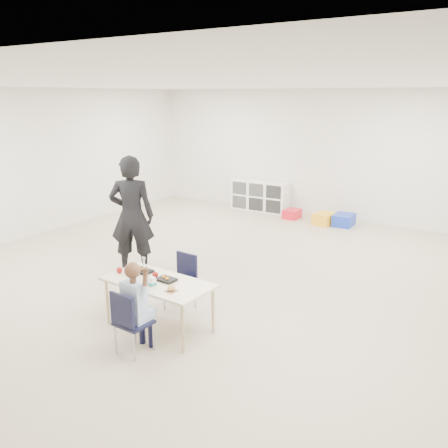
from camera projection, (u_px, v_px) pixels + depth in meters
The scene contains 16 objects.
room at pixel (197, 185), 6.84m from camera, with size 9.00×9.02×2.80m.
table at pixel (159, 305), 5.50m from camera, with size 1.33×0.72×0.59m.
chair_near at pixel (134, 321), 4.97m from camera, with size 0.35×0.32×0.71m, color black, non-canonical shape.
chair_far at pixel (180, 283), 6.00m from camera, with size 0.35×0.32×0.71m, color black, non-canonical shape.
child at pixel (133, 303), 4.92m from camera, with size 0.47×0.47×1.12m, color #ADC4EA, non-canonical shape.
lunch_tray_near at pixel (166, 280), 5.43m from camera, with size 0.22×0.16×0.03m, color black.
lunch_tray_far at pixel (143, 271), 5.69m from camera, with size 0.22×0.16×0.03m, color black.
milk_carton at pixel (152, 282), 5.27m from camera, with size 0.07×0.07×0.10m, color white.
bread_roll at pixel (171, 288), 5.14m from camera, with size 0.09×0.09×0.07m, color tan.
apple_near at pixel (155, 275), 5.51m from camera, with size 0.07×0.07×0.07m, color maroon.
apple_far at pixel (119, 270), 5.66m from camera, with size 0.07×0.07×0.07m, color maroon.
cubby_shelf at pixel (260, 196), 11.23m from camera, with size 1.40×0.40×0.70m, color white.
adult at pixel (132, 216), 7.08m from camera, with size 0.66×0.43×1.82m, color black.
bin_red at pixel (292, 214), 10.55m from camera, with size 0.31×0.40×0.20m, color red.
bin_yellow at pixel (325, 219), 10.06m from camera, with size 0.38×0.48×0.24m, color #FEB01A.
bin_blue at pixel (344, 220), 9.94m from camera, with size 0.39×0.50×0.24m, color #1834B7.
Camera 1 is at (3.90, -5.51, 2.65)m, focal length 38.00 mm.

